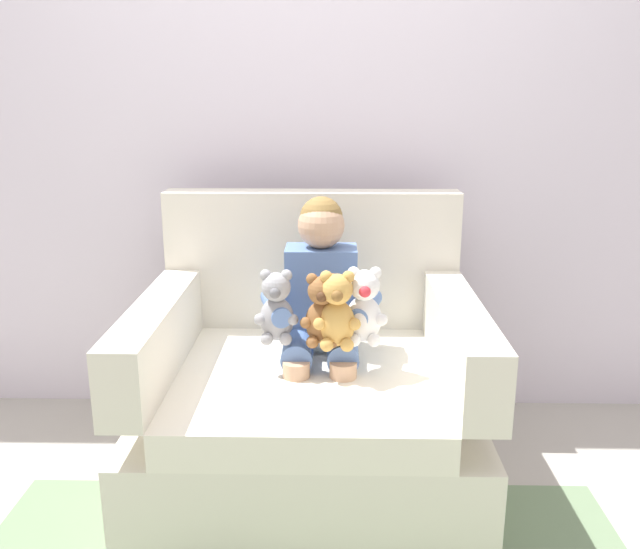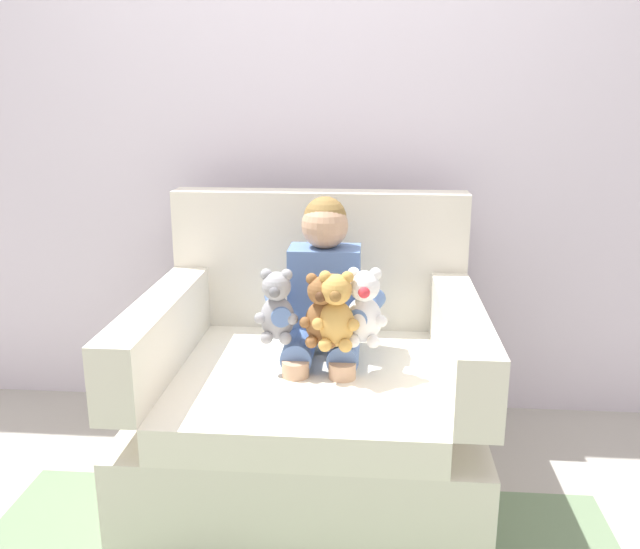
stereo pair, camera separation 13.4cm
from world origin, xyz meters
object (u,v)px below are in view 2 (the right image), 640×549
at_px(plush_honey, 336,312).
at_px(plush_white, 364,309).
at_px(seated_child, 323,301).
at_px(armchair, 311,396).
at_px(plush_brown, 322,312).
at_px(plush_grey, 277,307).

relative_size(plush_honey, plush_white, 0.99).
relative_size(seated_child, plush_honey, 3.08).
height_order(armchair, seated_child, seated_child).
xyz_separation_m(plush_honey, plush_brown, (-0.05, 0.03, -0.01)).
xyz_separation_m(armchair, plush_white, (0.19, -0.09, 0.38)).
xyz_separation_m(seated_child, plush_white, (0.15, -0.14, 0.02)).
bearing_deg(plush_white, plush_grey, 178.66).
xyz_separation_m(seated_child, plush_grey, (-0.15, -0.14, 0.02)).
distance_m(plush_honey, plush_brown, 0.06).
height_order(seated_child, plush_honey, seated_child).
relative_size(plush_brown, plush_white, 0.93).
height_order(seated_child, plush_white, seated_child).
bearing_deg(plush_white, plush_brown, -172.14).
relative_size(plush_honey, plush_grey, 1.04).
xyz_separation_m(plush_honey, plush_grey, (-0.21, 0.05, -0.01)).
bearing_deg(seated_child, plush_honey, -74.47).
distance_m(armchair, plush_grey, 0.40).
bearing_deg(armchair, plush_brown, -66.70).
distance_m(armchair, plush_honey, 0.41).
relative_size(plush_honey, plush_brown, 1.07).
height_order(seated_child, plush_brown, seated_child).
bearing_deg(seated_child, armchair, -131.76).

